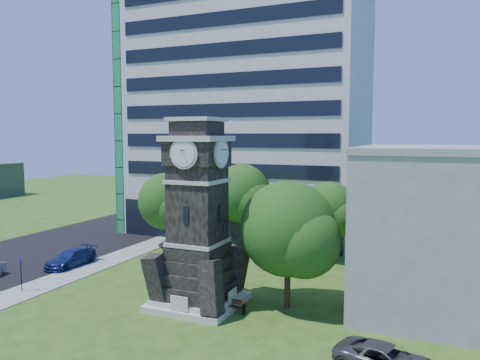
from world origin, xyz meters
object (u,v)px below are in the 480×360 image
at_px(street_sign, 21,271).
at_px(car_street_north, 71,258).
at_px(clock_tower, 198,226).
at_px(park_bench, 233,305).

bearing_deg(street_sign, car_street_north, 121.05).
distance_m(clock_tower, car_street_north, 15.48).
bearing_deg(street_sign, clock_tower, 29.80).
bearing_deg(clock_tower, street_sign, -167.62).
bearing_deg(clock_tower, park_bench, -7.23).
bearing_deg(park_bench, street_sign, -169.27).
relative_size(clock_tower, car_street_north, 2.51).
xyz_separation_m(park_bench, street_sign, (-15.39, -2.47, 1.07)).
height_order(clock_tower, park_bench, clock_tower).
xyz_separation_m(clock_tower, car_street_north, (-14.32, 3.66, -4.58)).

